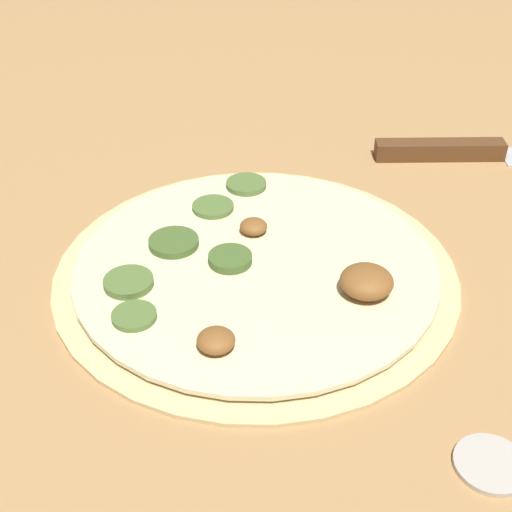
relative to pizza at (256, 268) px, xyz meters
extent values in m
plane|color=tan|center=(0.00, 0.00, -0.01)|extent=(3.00, 3.00, 0.00)
cylinder|color=beige|center=(0.00, 0.00, 0.00)|extent=(0.32, 0.32, 0.01)
cylinder|color=beige|center=(0.00, 0.00, 0.00)|extent=(0.29, 0.29, 0.00)
cylinder|color=#47662D|center=(-0.02, 0.01, 0.01)|extent=(0.03, 0.03, 0.01)
cylinder|color=#567538|center=(0.02, 0.09, 0.01)|extent=(0.04, 0.04, 0.00)
cylinder|color=#567538|center=(-0.09, 0.04, 0.01)|extent=(0.04, 0.04, 0.01)
cylinder|color=#567538|center=(-0.11, 0.00, 0.01)|extent=(0.03, 0.03, 0.00)
cylinder|color=#567538|center=(0.07, 0.10, 0.01)|extent=(0.04, 0.04, 0.01)
ellipsoid|color=brown|center=(-0.08, -0.06, 0.01)|extent=(0.03, 0.03, 0.01)
ellipsoid|color=brown|center=(0.04, -0.08, 0.01)|extent=(0.04, 0.04, 0.02)
ellipsoid|color=brown|center=(0.02, 0.04, 0.01)|extent=(0.02, 0.02, 0.01)
cylinder|color=#47662D|center=(-0.04, 0.06, 0.01)|extent=(0.04, 0.04, 0.01)
cube|color=brown|center=(0.27, 0.04, 0.00)|extent=(0.12, 0.09, 0.02)
cylinder|color=beige|center=(-0.01, -0.23, 0.00)|extent=(0.04, 0.04, 0.01)
camera|label=1|loc=(-0.28, -0.36, 0.33)|focal=50.00mm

